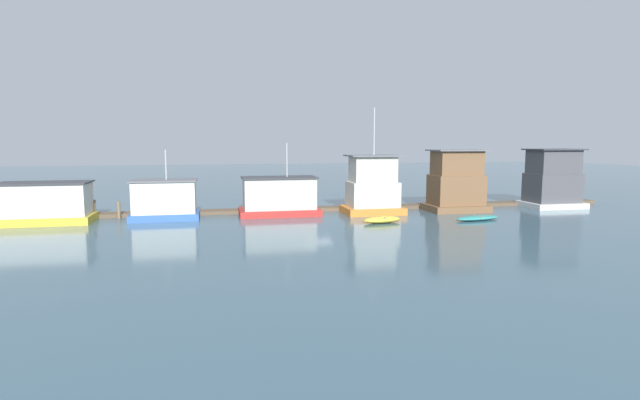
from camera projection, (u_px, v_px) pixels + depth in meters
ground_plane at (318, 214)px, 44.01m from camera, size 200.00×200.00×0.00m
dock_walkway at (312, 209)px, 46.46m from camera, size 59.60×1.78×0.30m
houseboat_yellow at (45, 203)px, 39.09m from camera, size 7.00×3.71×3.26m
houseboat_blue at (165, 200)px, 41.15m from camera, size 5.49×3.49×5.74m
houseboat_red at (279, 197)px, 43.55m from camera, size 6.97×3.84×6.29m
houseboat_orange at (373, 188)px, 44.45m from camera, size 5.16×3.92×9.35m
houseboat_brown at (456, 183)px, 45.94m from camera, size 5.37×3.83×5.66m
houseboat_white at (553, 180)px, 48.68m from camera, size 5.38×4.01×5.70m
dinghy_yellow at (382, 220)px, 39.44m from camera, size 3.46×2.00×0.52m
dinghy_teal at (477, 218)px, 40.81m from camera, size 4.23×2.07×0.37m
mooring_post_near_right at (300, 201)px, 44.96m from camera, size 0.26×0.26×2.19m
mooring_post_centre at (95, 209)px, 41.40m from camera, size 0.21×0.21×1.59m
mooring_post_near_left at (119, 210)px, 41.80m from camera, size 0.28×0.28×1.41m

